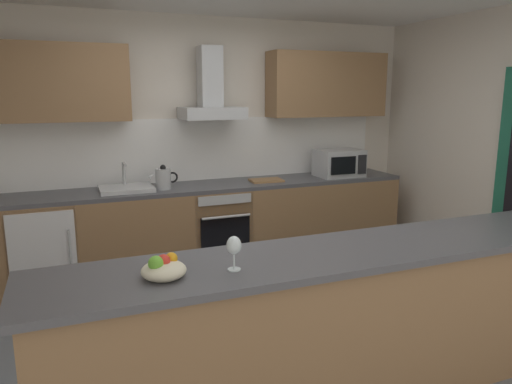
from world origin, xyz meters
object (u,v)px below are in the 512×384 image
at_px(kettle, 163,178).
at_px(chopping_board, 266,180).
at_px(fruit_bowl, 163,269).
at_px(sink, 126,188).
at_px(oven, 217,226).
at_px(wine_glass, 234,247).
at_px(microwave, 339,163).
at_px(range_hood, 211,96).
at_px(refrigerator, 44,248).

distance_m(kettle, chopping_board, 1.10).
distance_m(kettle, fruit_bowl, 2.45).
relative_size(sink, chopping_board, 1.47).
height_order(oven, fruit_bowl, fruit_bowl).
relative_size(sink, wine_glass, 2.81).
height_order(microwave, range_hood, range_hood).
bearing_deg(sink, microwave, -0.96).
xyz_separation_m(refrigerator, chopping_board, (2.21, -0.02, 0.49)).
bearing_deg(wine_glass, microwave, 49.24).
bearing_deg(wine_glass, kettle, 87.10).
relative_size(oven, range_hood, 1.11).
height_order(oven, kettle, kettle).
relative_size(oven, sink, 1.60).
height_order(refrigerator, wine_glass, wine_glass).
bearing_deg(refrigerator, sink, 1.03).
xyz_separation_m(oven, fruit_bowl, (-1.02, -2.43, 0.52)).
distance_m(sink, chopping_board, 1.44).
height_order(range_hood, wine_glass, range_hood).
distance_m(range_hood, fruit_bowl, 2.87).
bearing_deg(oven, range_hood, 90.00).
relative_size(wine_glass, chopping_board, 0.52).
xyz_separation_m(sink, range_hood, (0.90, 0.12, 0.86)).
bearing_deg(kettle, microwave, 0.17).
relative_size(refrigerator, wine_glass, 4.78).
bearing_deg(chopping_board, sink, 178.62).
distance_m(kettle, wine_glass, 2.44).
height_order(oven, wine_glass, wine_glass).
distance_m(refrigerator, fruit_bowl, 2.58).
relative_size(kettle, wine_glass, 1.62).
bearing_deg(sink, oven, -0.70).
relative_size(oven, fruit_bowl, 3.64).
distance_m(oven, microwave, 1.55).
bearing_deg(microwave, refrigerator, 179.53).
distance_m(wine_glass, chopping_board, 2.73).
height_order(sink, kettle, sink).
bearing_deg(oven, fruit_bowl, -112.71).
height_order(sink, range_hood, range_hood).
height_order(refrigerator, chopping_board, chopping_board).
bearing_deg(wine_glass, range_hood, 75.58).
xyz_separation_m(oven, sink, (-0.90, 0.01, 0.47)).
relative_size(refrigerator, range_hood, 1.18).
relative_size(range_hood, wine_glass, 4.05).
distance_m(refrigerator, sink, 0.91).
relative_size(range_hood, fruit_bowl, 3.27).
xyz_separation_m(oven, range_hood, (0.00, 0.13, 1.33)).
distance_m(sink, kettle, 0.36).
height_order(sink, fruit_bowl, sink).
height_order(oven, sink, sink).
bearing_deg(range_hood, refrigerator, -175.44).
relative_size(oven, microwave, 1.60).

